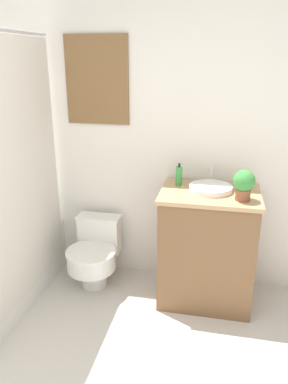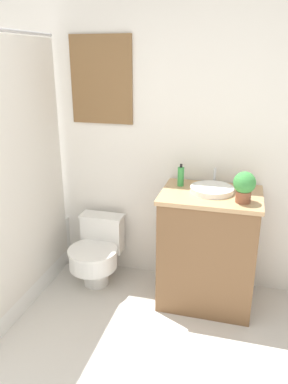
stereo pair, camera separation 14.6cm
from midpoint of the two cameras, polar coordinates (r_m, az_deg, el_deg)
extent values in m
cube|color=white|center=(3.07, -1.74, 9.29)|extent=(3.24, 0.05, 2.50)
cube|color=brown|center=(3.04, -5.10, 16.61)|extent=(0.50, 0.02, 0.67)
cube|color=silver|center=(3.03, -5.12, 16.61)|extent=(0.47, 0.01, 0.64)
cube|color=silver|center=(2.65, -18.01, 2.09)|extent=(0.01, 1.39, 1.81)
cylinder|color=white|center=(3.24, -6.00, -12.26)|extent=(0.21, 0.21, 0.19)
cylinder|color=white|center=(3.12, -6.43, -10.15)|extent=(0.39, 0.39, 0.14)
cylinder|color=white|center=(3.08, -6.49, -8.86)|extent=(0.40, 0.40, 0.02)
cube|color=white|center=(3.25, -5.02, -6.30)|extent=(0.35, 0.15, 0.30)
cube|color=white|center=(3.18, -5.11, -3.68)|extent=(0.37, 0.16, 0.02)
cube|color=brown|center=(2.92, 11.12, -8.74)|extent=(0.69, 0.51, 0.86)
cube|color=tan|center=(2.74, 11.74, -0.48)|extent=(0.72, 0.54, 0.03)
cylinder|color=white|center=(2.74, 11.82, 0.35)|extent=(0.31, 0.31, 0.04)
cylinder|color=silver|center=(2.90, 12.13, 2.34)|extent=(0.02, 0.02, 0.13)
cylinder|color=green|center=(2.83, 7.10, 2.33)|extent=(0.05, 0.05, 0.14)
cylinder|color=black|center=(2.80, 7.17, 3.98)|extent=(0.02, 0.02, 0.02)
cylinder|color=brown|center=(2.60, 16.45, -0.70)|extent=(0.10, 0.10, 0.08)
sphere|color=#3D8E42|center=(2.57, 16.66, 1.36)|extent=(0.15, 0.15, 0.15)
camera|label=1|loc=(0.07, -88.41, 0.57)|focal=35.00mm
camera|label=2|loc=(0.07, 91.59, -0.57)|focal=35.00mm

